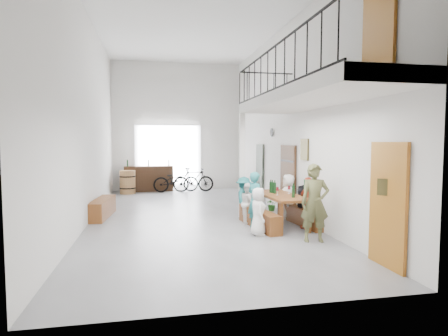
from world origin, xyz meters
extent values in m
plane|color=slate|center=(0.00, 0.00, 0.00)|extent=(12.00, 12.00, 0.00)
plane|color=silver|center=(0.00, 6.00, 2.75)|extent=(5.50, 0.00, 5.50)
plane|color=silver|center=(0.00, -6.00, 2.75)|extent=(5.50, 0.00, 5.50)
plane|color=silver|center=(-2.75, 0.00, 2.75)|extent=(0.00, 12.00, 12.00)
plane|color=silver|center=(2.75, 0.00, 2.75)|extent=(0.00, 12.00, 12.00)
plane|color=white|center=(0.00, 0.00, 5.50)|extent=(12.00, 12.00, 0.00)
cube|color=white|center=(-0.40, 5.94, 1.40)|extent=(2.80, 0.08, 2.80)
cube|color=#915717|center=(2.70, -4.90, 1.05)|extent=(0.06, 0.95, 2.10)
cube|color=#3C2312|center=(2.70, -0.30, 1.00)|extent=(0.06, 1.10, 2.00)
cube|color=#2C342B|center=(2.70, 2.50, 1.00)|extent=(0.06, 0.80, 2.00)
cube|color=#915717|center=(2.70, -4.50, 4.10)|extent=(0.06, 0.90, 1.95)
cube|color=#403919|center=(2.72, -1.40, 1.90)|extent=(0.04, 0.45, 0.55)
cylinder|color=white|center=(2.71, 1.20, 2.40)|extent=(0.04, 0.28, 0.28)
cube|color=silver|center=(2.00, -3.20, 3.00)|extent=(1.50, 5.60, 0.25)
cube|color=black|center=(1.27, -3.20, 3.98)|extent=(0.03, 5.60, 0.03)
cube|color=black|center=(1.27, -3.20, 3.15)|extent=(0.03, 5.60, 0.03)
cube|color=black|center=(2.00, -0.42, 3.98)|extent=(1.50, 0.03, 0.03)
cube|color=silver|center=(1.30, -0.45, 1.44)|extent=(0.14, 0.14, 2.88)
cube|color=brown|center=(2.00, -1.62, 0.76)|extent=(0.96, 2.07, 0.06)
cube|color=brown|center=(1.71, -2.51, 0.36)|extent=(0.07, 0.07, 0.73)
cube|color=brown|center=(2.40, -2.46, 0.36)|extent=(0.07, 0.07, 0.73)
cube|color=brown|center=(1.60, -0.77, 0.36)|extent=(0.07, 0.07, 0.73)
cube|color=brown|center=(2.29, -0.73, 0.36)|extent=(0.07, 0.07, 0.73)
cube|color=brown|center=(1.43, -1.70, 0.22)|extent=(0.55, 1.96, 0.44)
cube|color=brown|center=(2.57, -1.60, 0.21)|extent=(0.44, 1.87, 0.43)
cylinder|color=black|center=(1.92, -1.42, 0.97)|extent=(0.07, 0.07, 0.35)
cylinder|color=black|center=(1.89, -1.33, 0.97)|extent=(0.07, 0.07, 0.35)
cylinder|color=black|center=(1.87, -1.25, 0.97)|extent=(0.07, 0.07, 0.35)
cylinder|color=black|center=(2.13, -2.16, 0.97)|extent=(0.07, 0.07, 0.35)
cube|color=brown|center=(-2.50, 0.36, 0.25)|extent=(0.59, 1.84, 0.51)
cylinder|color=#946235|center=(-2.08, 5.04, 0.47)|extent=(0.62, 0.62, 0.94)
cylinder|color=black|center=(-2.08, 5.04, 0.23)|extent=(0.64, 0.64, 0.05)
cylinder|color=black|center=(-2.08, 5.04, 0.70)|extent=(0.64, 0.64, 0.05)
cube|color=#3C2312|center=(-1.24, 5.65, 0.53)|extent=(2.04, 0.65, 1.06)
cylinder|color=black|center=(-2.10, 5.59, 1.20)|extent=(0.06, 0.06, 0.28)
cylinder|color=black|center=(-1.24, 5.65, 1.20)|extent=(0.06, 0.06, 0.28)
cylinder|color=black|center=(-0.39, 5.72, 1.20)|extent=(0.06, 0.06, 0.28)
imported|color=white|center=(1.19, -2.44, 0.54)|extent=(0.37, 0.55, 1.08)
imported|color=#24777A|center=(1.32, -1.74, 0.69)|extent=(0.50, 0.59, 1.38)
imported|color=white|center=(1.30, -1.16, 0.52)|extent=(0.46, 0.55, 1.04)
imported|color=#24777A|center=(1.30, -0.66, 0.58)|extent=(0.67, 0.85, 1.15)
imported|color=#A4311C|center=(2.53, -2.08, 0.63)|extent=(0.43, 0.78, 1.26)
imported|color=black|center=(2.62, -1.54, 0.50)|extent=(0.54, 0.98, 1.01)
imported|color=white|center=(2.50, -0.89, 0.61)|extent=(0.48, 0.65, 1.22)
imported|color=brown|center=(2.21, -3.17, 0.82)|extent=(0.66, 0.49, 1.64)
imported|color=#1C5015|center=(2.45, 0.36, 0.20)|extent=(0.39, 0.35, 0.40)
imported|color=black|center=(-0.13, 5.20, 0.49)|extent=(1.92, 0.79, 0.99)
imported|color=black|center=(0.59, 5.05, 0.51)|extent=(1.71, 0.52, 1.02)
camera|label=1|loc=(-1.17, -10.41, 2.11)|focal=30.00mm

